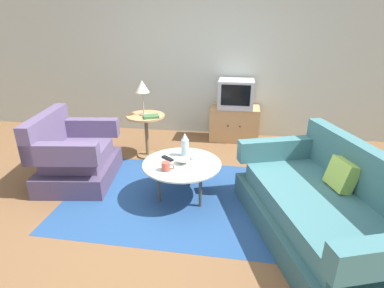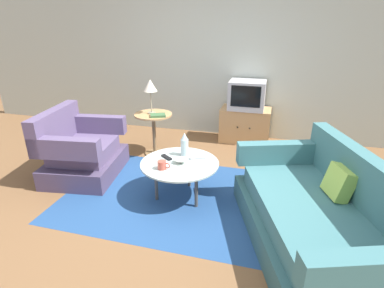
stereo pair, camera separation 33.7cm
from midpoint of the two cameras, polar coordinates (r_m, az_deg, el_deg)
The scene contains 16 objects.
ground_plane at distance 3.38m, azimuth -6.69°, elevation -10.93°, with size 16.00×16.00×0.00m, color brown.
back_wall at distance 5.13m, azimuth -0.22°, elevation 16.81°, with size 9.00×0.12×2.70m, color #B2BCB2.
area_rug at distance 3.46m, azimuth -4.66°, elevation -10.01°, with size 2.57×1.74×0.00m, color navy.
armchair at distance 4.00m, azimuth -23.56°, elevation -2.38°, with size 0.93×1.09×0.85m.
couch at distance 2.91m, azimuth 20.53°, elevation -11.76°, with size 1.48×1.99×0.84m.
coffee_table at distance 3.26m, azimuth -4.86°, elevation -4.16°, with size 0.85×0.85×0.43m.
side_table at distance 4.35m, azimuth -10.83°, elevation 3.18°, with size 0.53×0.53×0.62m.
tv_stand at distance 4.98m, azimuth 6.06°, elevation 3.86°, with size 0.78×0.46×0.55m.
television at distance 4.83m, azimuth 6.28°, elevation 9.36°, with size 0.55×0.44×0.44m.
table_lamp at distance 4.22m, azimuth -11.67°, elevation 10.31°, with size 0.19×0.19×0.48m.
vase at distance 3.37m, azimuth -4.21°, elevation -0.22°, with size 0.09×0.09×0.27m.
mug at distance 3.10m, azimuth -8.04°, elevation -4.26°, with size 0.14×0.09×0.09m.
bowl at distance 3.23m, azimuth -4.70°, elevation -3.37°, with size 0.14×0.14×0.05m.
tv_remote_dark at distance 3.35m, azimuth -7.50°, elevation -2.77°, with size 0.15×0.13×0.02m.
tv_remote_silver at distance 3.34m, azimuth -1.62°, elevation -2.62°, with size 0.18×0.12×0.02m.
book at distance 4.16m, azimuth -10.01°, elevation 5.10°, with size 0.24×0.21×0.03m.
Camera 1 is at (0.66, -2.74, 1.85)m, focal length 28.30 mm.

